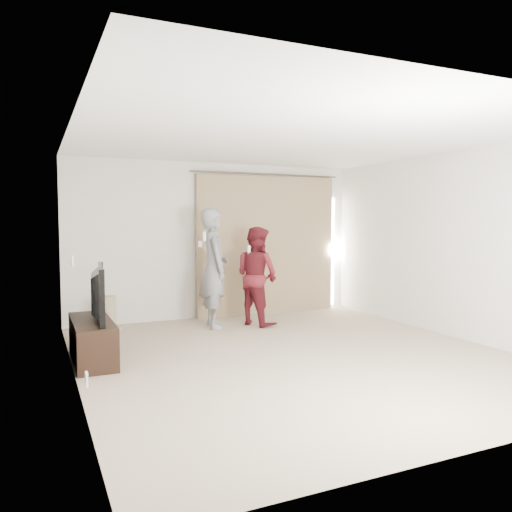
# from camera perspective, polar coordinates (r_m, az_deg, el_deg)

# --- Properties ---
(floor) EXTENTS (5.50, 5.50, 0.00)m
(floor) POSITION_cam_1_polar(r_m,az_deg,el_deg) (6.18, 4.49, -11.26)
(floor) COLOR tan
(floor) RESTS_ON ground
(wall_back) EXTENTS (5.00, 0.04, 2.60)m
(wall_back) POSITION_cam_1_polar(r_m,az_deg,el_deg) (8.48, -4.42, 1.80)
(wall_back) COLOR silver
(wall_back) RESTS_ON ground
(wall_left) EXTENTS (0.04, 5.50, 2.60)m
(wall_left) POSITION_cam_1_polar(r_m,az_deg,el_deg) (5.25, -20.13, 0.21)
(wall_left) COLOR silver
(wall_left) RESTS_ON ground
(ceiling) EXTENTS (5.00, 5.50, 0.01)m
(ceiling) POSITION_cam_1_polar(r_m,az_deg,el_deg) (6.04, 4.63, 13.28)
(ceiling) COLOR white
(ceiling) RESTS_ON wall_back
(curtain) EXTENTS (2.80, 0.11, 2.46)m
(curtain) POSITION_cam_1_polar(r_m,az_deg,el_deg) (8.77, 1.37, 1.25)
(curtain) COLOR #8F7657
(curtain) RESTS_ON ground
(tv_console) EXTENTS (0.43, 1.25, 0.48)m
(tv_console) POSITION_cam_1_polar(r_m,az_deg,el_deg) (6.18, -18.21, -9.15)
(tv_console) COLOR black
(tv_console) RESTS_ON ground
(tv) EXTENTS (0.26, 1.11, 0.63)m
(tv) POSITION_cam_1_polar(r_m,az_deg,el_deg) (6.08, -18.32, -4.03)
(tv) COLOR black
(tv) RESTS_ON tv_console
(scratching_post) EXTENTS (0.39, 0.39, 0.52)m
(scratching_post) POSITION_cam_1_polar(r_m,az_deg,el_deg) (7.74, -16.50, -6.69)
(scratching_post) COLOR #9E886C
(scratching_post) RESTS_ON ground
(person_man) EXTENTS (0.51, 0.71, 1.82)m
(person_man) POSITION_cam_1_polar(r_m,az_deg,el_deg) (7.63, -4.85, -1.37)
(person_man) COLOR slate
(person_man) RESTS_ON ground
(person_woman) EXTENTS (0.82, 0.91, 1.54)m
(person_woman) POSITION_cam_1_polar(r_m,az_deg,el_deg) (7.81, 0.09, -2.28)
(person_woman) COLOR #56141B
(person_woman) RESTS_ON ground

